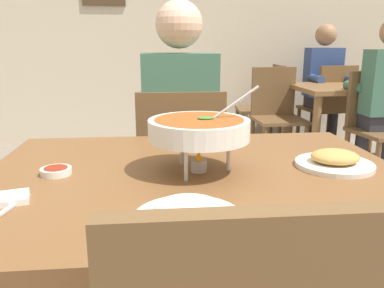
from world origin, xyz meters
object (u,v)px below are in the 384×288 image
object	(u,v)px
sauce_dish	(56,171)
chair_bg_left	(330,103)
diner_main	(179,119)
dining_table_far	(349,100)
dining_table_main	(197,203)
chair_diner_main	(180,166)
curry_bowl	(199,130)
chair_bg_window	(276,110)
chair_bg_middle	(377,121)
patron_bg_left	(324,80)
rice_plate	(188,213)
chair_bg_right	(267,102)
appetizer_plate	(335,161)

from	to	relation	value
sauce_dish	chair_bg_left	xyz separation A→B (m)	(2.12, 2.76, -0.24)
diner_main	dining_table_far	world-z (taller)	diner_main
dining_table_main	chair_diner_main	world-z (taller)	chair_diner_main
chair_bg_left	dining_table_main	bearing A→B (deg)	-121.45
curry_bowl	chair_bg_window	xyz separation A→B (m)	(1.00, 2.40, -0.36)
curry_bowl	chair_bg_window	distance (m)	2.62
chair_bg_middle	patron_bg_left	distance (m)	1.09
chair_bg_window	rice_plate	bearing A→B (deg)	-111.19
dining_table_main	rice_plate	size ratio (longest dim) A/B	5.30
rice_plate	chair_bg_right	bearing A→B (deg)	70.92
dining_table_far	chair_bg_middle	world-z (taller)	chair_bg_middle
chair_bg_left	chair_bg_window	bearing A→B (deg)	-151.44
chair_bg_middle	chair_bg_right	xyz separation A→B (m)	(-0.59, 1.09, 0.00)
chair_diner_main	dining_table_main	bearing A→B (deg)	-90.00
chair_bg_window	patron_bg_left	xyz separation A→B (m)	(0.65, 0.48, 0.24)
diner_main	chair_bg_window	distance (m)	1.90
curry_bowl	sauce_dish	size ratio (longest dim) A/B	3.69
diner_main	chair_bg_right	xyz separation A→B (m)	(1.07, 2.10, -0.24)
chair_diner_main	chair_bg_middle	xyz separation A→B (m)	(1.66, 1.04, 0.00)
dining_table_far	chair_bg_left	distance (m)	0.47
chair_bg_left	curry_bowl	bearing A→B (deg)	-121.44
rice_plate	appetizer_plate	world-z (taller)	same
chair_diner_main	chair_bg_window	size ratio (longest dim) A/B	1.00
curry_bowl	chair_bg_window	world-z (taller)	curry_bowl
dining_table_far	chair_bg_middle	xyz separation A→B (m)	(-0.01, -0.51, -0.10)
dining_table_far	chair_bg_right	size ratio (longest dim) A/B	1.11
diner_main	chair_bg_window	bearing A→B (deg)	57.77
curry_bowl	chair_bg_right	world-z (taller)	curry_bowl
diner_main	curry_bowl	bearing A→B (deg)	-89.47
chair_diner_main	curry_bowl	xyz separation A→B (m)	(0.01, -0.77, 0.36)
rice_plate	chair_bg_right	distance (m)	3.44
dining_table_far	chair_bg_middle	size ratio (longest dim) A/B	1.11
dining_table_far	patron_bg_left	xyz separation A→B (m)	(-0.01, 0.55, 0.14)
chair_diner_main	patron_bg_left	distance (m)	2.69
diner_main	rice_plate	size ratio (longest dim) A/B	5.46
chair_diner_main	curry_bowl	size ratio (longest dim) A/B	2.71
curry_bowl	appetizer_plate	xyz separation A→B (m)	(0.43, 0.00, -0.11)
dining_table_main	rice_plate	bearing A→B (deg)	-99.45
dining_table_main	chair_bg_right	size ratio (longest dim) A/B	1.41
dining_table_main	rice_plate	world-z (taller)	rice_plate
chair_diner_main	dining_table_far	xyz separation A→B (m)	(1.67, 1.55, 0.10)
appetizer_plate	chair_bg_left	xyz separation A→B (m)	(1.27, 2.77, -0.25)
chair_diner_main	rice_plate	bearing A→B (deg)	-92.85
dining_table_far	chair_bg_right	distance (m)	0.84
curry_bowl	chair_diner_main	bearing A→B (deg)	90.55
rice_plate	patron_bg_left	xyz separation A→B (m)	(1.71, 3.21, -0.01)
dining_table_main	dining_table_far	world-z (taller)	same
chair_bg_left	sauce_dish	bearing A→B (deg)	-127.49
dining_table_main	curry_bowl	world-z (taller)	curry_bowl
sauce_dish	chair_bg_middle	bearing A→B (deg)	40.88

